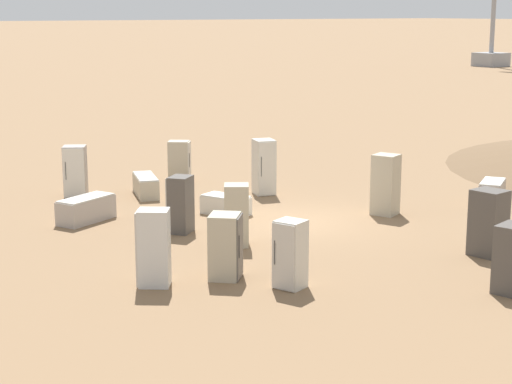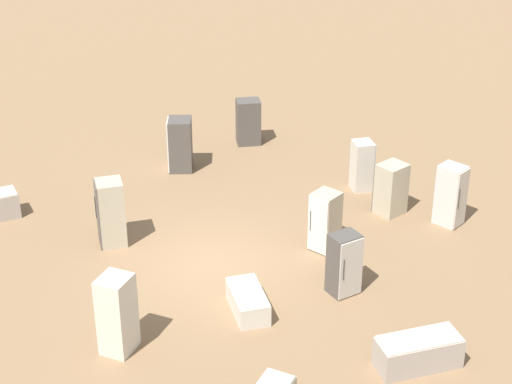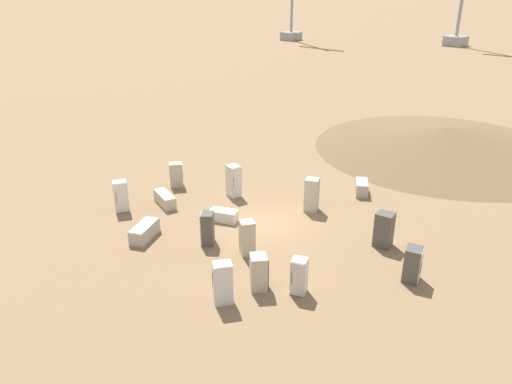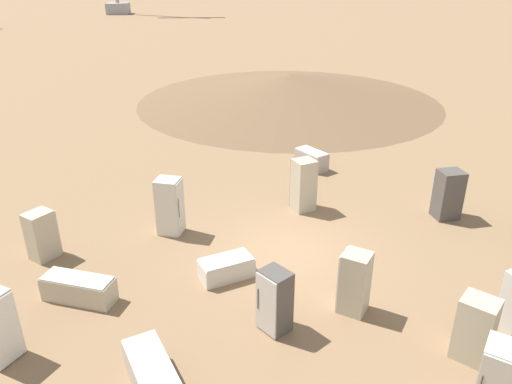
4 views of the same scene
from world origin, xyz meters
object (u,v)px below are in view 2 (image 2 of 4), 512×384
Objects in this scene: discarded_fridge_7 at (362,166)px; discarded_fridge_14 at (248,122)px; discarded_fridge_0 at (325,221)px; discarded_fridge_3 at (451,195)px; discarded_fridge_13 at (391,189)px; discarded_fridge_2 at (418,352)px; discarded_fridge_1 at (180,145)px; discarded_fridge_12 at (248,301)px; discarded_fridge_8 at (111,213)px; discarded_fridge_9 at (117,314)px; discarded_fridge_11 at (344,264)px.

discarded_fridge_14 is at bearing -149.00° from discarded_fridge_7.
discarded_fridge_0 is 3.86m from discarded_fridge_3.
discarded_fridge_2 is at bearing -133.61° from discarded_fridge_13.
discarded_fridge_7 is at bearing 72.51° from discarded_fridge_13.
discarded_fridge_2 is at bearing -81.15° from discarded_fridge_14.
discarded_fridge_2 is 1.29× the size of discarded_fridge_13.
discarded_fridge_2 is at bearing -11.83° from discarded_fridge_7.
discarded_fridge_1 reaches higher than discarded_fridge_12.
discarded_fridge_8 is 1.14× the size of discarded_fridge_12.
discarded_fridge_2 is at bearing 17.72° from discarded_fridge_9.
discarded_fridge_0 is 1.07× the size of discarded_fridge_14.
discarded_fridge_1 is 8.60m from discarded_fridge_3.
discarded_fridge_7 is 7.80m from discarded_fridge_8.
discarded_fridge_0 is 1.02× the size of discarded_fridge_12.
discarded_fridge_1 is 1.06× the size of discarded_fridge_11.
discarded_fridge_13 is (-5.46, 3.34, 0.47)m from discarded_fridge_12.
discarded_fridge_2 is 6.65m from discarded_fridge_3.
discarded_fridge_13 is at bearing -92.75° from discarded_fridge_8.
discarded_fridge_12 is 1.06× the size of discarded_fridge_14.
discarded_fridge_11 is 1.05× the size of discarded_fridge_13.
discarded_fridge_0 is 0.89× the size of discarded_fridge_8.
discarded_fridge_9 is 1.21× the size of discarded_fridge_14.
discarded_fridge_3 is at bearing 22.03° from discarded_fridge_12.
discarded_fridge_12 is (7.51, 3.25, -0.56)m from discarded_fridge_1.
discarded_fridge_7 is at bearing 46.73° from discarded_fridge_12.
discarded_fridge_13 is at bearing -69.03° from discarded_fridge_3.
discarded_fridge_12 is (3.18, -1.61, -0.53)m from discarded_fridge_0.
discarded_fridge_1 is 0.96× the size of discarded_fridge_3.
discarded_fridge_8 is at bearing 123.43° from discarded_fridge_12.
discarded_fridge_14 is at bearing 99.23° from discarded_fridge_9.
discarded_fridge_3 is 1.15× the size of discarded_fridge_14.
discarded_fridge_8 is 1.21× the size of discarded_fridge_13.
discarded_fridge_11 is (5.71, -0.30, 0.02)m from discarded_fridge_7.
discarded_fridge_7 is 10.06m from discarded_fridge_9.
discarded_fridge_1 reaches higher than discarded_fridge_11.
discarded_fridge_14 is (-4.40, -4.75, 0.01)m from discarded_fridge_13.
discarded_fridge_9 is (8.66, -5.12, 0.16)m from discarded_fridge_7.
discarded_fridge_7 is at bearing -90.97° from discarded_fridge_3.
discarded_fridge_3 is 8.01m from discarded_fridge_14.
discarded_fridge_3 is 9.38m from discarded_fridge_8.
discarded_fridge_7 is at bearing 164.69° from discarded_fridge_2.
discarded_fridge_13 reaches higher than discarded_fridge_12.
discarded_fridge_11 is at bearing -0.45° from discarded_fridge_3.
discarded_fridge_12 is at bearing -11.55° from discarded_fridge_11.
discarded_fridge_7 is 4.93m from discarded_fridge_14.
discarded_fridge_7 is 0.84× the size of discarded_fridge_8.
discarded_fridge_8 is at bearing 123.26° from discarded_fridge_9.
discarded_fridge_1 is 8.20m from discarded_fridge_12.
discarded_fridge_7 is 1.01× the size of discarded_fridge_14.
discarded_fridge_7 reaches higher than discarded_fridge_2.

